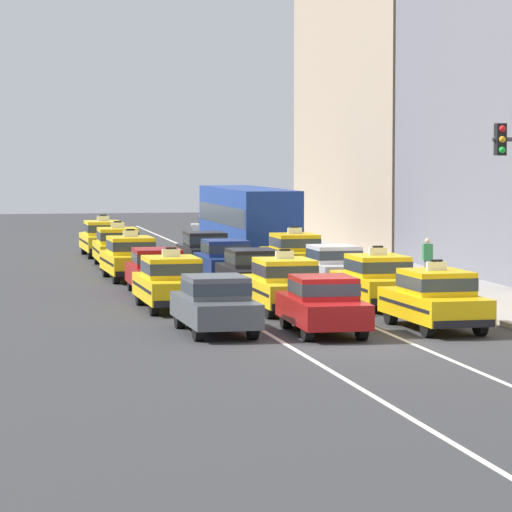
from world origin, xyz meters
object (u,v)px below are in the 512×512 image
Objects in this scene: bus_right_fifth at (248,219)px; sedan_right_sixth at (217,229)px; taxi_center_second at (284,284)px; sedan_left_nearest at (215,303)px; taxi_right_nearest at (435,298)px; taxi_left_fifth at (118,246)px; sedan_center_fifth at (205,250)px; sedan_center_fourth at (225,259)px; sedan_right_third at (333,266)px; taxi_right_second at (377,280)px; sedan_center_third at (252,270)px; sedan_left_third at (157,270)px; pedestrian_by_storefront at (428,260)px; taxi_left_second at (171,282)px; taxi_left_sixth at (103,238)px; taxi_left_fourth at (130,257)px; sedan_center_nearest at (323,303)px; taxi_right_fourth at (294,253)px.

sedan_right_sixth is (0.18, 9.41, -0.97)m from bus_right_fifth.
taxi_center_second is 22.89m from bus_right_fifth.
taxi_right_nearest is at bearing -3.44° from sedan_left_nearest.
taxi_left_fifth is 1.07× the size of sedan_center_fifth.
sedan_center_fourth and sedan_right_third have the same top height.
taxi_right_second reaches higher than sedan_left_nearest.
sedan_center_third is 0.94× the size of taxi_right_second.
taxi_right_nearest reaches higher than sedan_left_third.
sedan_center_third is 2.69× the size of pedestrian_by_storefront.
sedan_left_nearest is 0.95× the size of taxi_left_second.
sedan_center_third is 0.99× the size of sedan_right_sixth.
sedan_left_third is at bearing -125.81° from sedan_center_fourth.
sedan_center_fifth is 21.60m from taxi_right_nearest.
taxi_left_sixth is at bearing 90.35° from sedan_left_nearest.
taxi_left_second is 1.00× the size of taxi_left_sixth.
taxi_left_fifth is 6.34m from taxi_left_sixth.
sedan_left_nearest and sedan_center_fourth have the same top height.
taxi_left_fourth is 1.00× the size of taxi_left_fifth.
sedan_right_sixth is at bearing 80.11° from sedan_left_nearest.
sedan_left_nearest is 16.95m from taxi_left_fourth.
sedan_center_nearest and sedan_right_sixth have the same top height.
taxi_left_fifth is 1.07× the size of sedan_center_fourth.
sedan_right_third is 15.65m from bus_right_fifth.
sedan_left_third is 10.14m from pedestrian_by_storefront.
bus_right_fifth is (3.15, 11.67, 0.97)m from sedan_center_fourth.
sedan_center_third is at bearing -90.31° from sedan_center_fourth.
taxi_left_fifth and taxi_right_nearest have the same top height.
sedan_left_third is 0.94× the size of taxi_right_fourth.
sedan_center_nearest is (3.00, -24.02, -0.03)m from taxi_left_fifth.
sedan_center_nearest is 7.07m from taxi_right_second.
sedan_center_third is at bearing 123.42° from taxi_right_second.
taxi_left_fifth reaches higher than sedan_right_sixth.
taxi_left_second is 1.00× the size of taxi_left_fifth.
taxi_right_second is at bearing 62.21° from sedan_center_nearest.
taxi_left_fifth is 24.20m from sedan_center_nearest.
sedan_center_fifth is at bearing -115.92° from bus_right_fifth.
taxi_left_fourth reaches higher than sedan_center_fourth.
taxi_right_nearest is at bearing -57.95° from taxi_center_second.
sedan_right_third is at bearing -50.97° from sedan_center_fourth.
taxi_left_second is at bearing -149.16° from pedestrian_by_storefront.
sedan_center_fourth is at bearing -21.11° from taxi_left_fourth.
sedan_left_nearest is 15.85m from pedestrian_by_storefront.
taxi_left_fifth is at bearing 90.43° from sedan_left_nearest.
taxi_left_sixth is 1.05× the size of sedan_right_sixth.
taxi_left_fourth is at bearing -91.69° from taxi_left_fifth.
taxi_right_nearest reaches higher than sedan_right_sixth.
taxi_left_fourth is at bearing 91.23° from sedan_left_nearest.
pedestrian_by_storefront is (3.75, -14.98, -0.87)m from bus_right_fifth.
sedan_center_fourth is (3.25, -14.07, -0.03)m from taxi_left_sixth.
sedan_center_third is 0.38× the size of bus_right_fifth.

